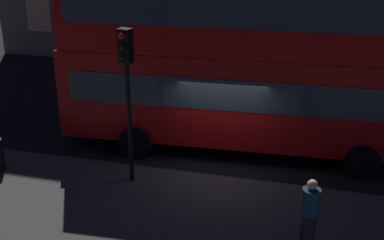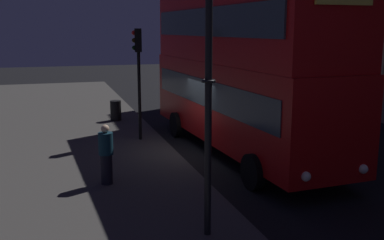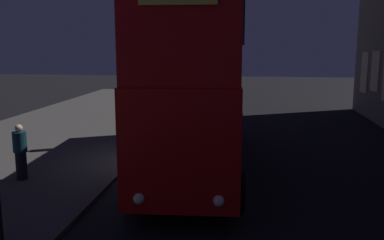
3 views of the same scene
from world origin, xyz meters
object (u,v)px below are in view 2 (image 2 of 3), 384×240
traffic_light_near_kerb (138,61)px  pedestrian (106,154)px  street_lamp (209,15)px  litter_bin (116,111)px  double_decker_bus (240,65)px

traffic_light_near_kerb → pedestrian: bearing=-10.2°
street_lamp → litter_bin: street_lamp is taller
double_decker_bus → pedestrian: double_decker_bus is taller
street_lamp → litter_bin: (-12.38, -0.17, -3.93)m
street_lamp → litter_bin: 12.99m
traffic_light_near_kerb → litter_bin: size_ratio=4.54×
double_decker_bus → traffic_light_near_kerb: double_decker_bus is taller
double_decker_bus → litter_bin: size_ratio=11.84×
traffic_light_near_kerb → litter_bin: (-3.93, -0.37, -2.52)m
street_lamp → litter_bin: bearing=-179.2°
litter_bin → pedestrian: bearing=-9.4°
double_decker_bus → street_lamp: bearing=-31.3°
traffic_light_near_kerb → street_lamp: 8.57m
traffic_light_near_kerb → street_lamp: bearing=9.2°
street_lamp → traffic_light_near_kerb: bearing=178.6°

